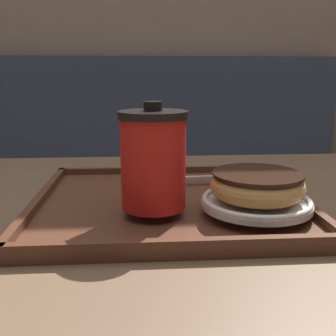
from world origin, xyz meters
The scene contains 8 objects.
wall_behind centered at (0.00, 1.10, 1.20)m, with size 8.00×0.05×2.40m.
booth_bench centered at (-0.02, 0.87, 0.32)m, with size 1.60×0.44×1.00m.
cafe_table centered at (0.00, 0.00, 0.57)m, with size 1.06×0.80×0.73m.
serving_tray centered at (0.02, 0.00, 0.73)m, with size 0.41×0.37×0.02m.
coffee_cup_front centered at (0.00, -0.06, 0.82)m, with size 0.09×0.09×0.15m.
plate_with_chocolate_donut centered at (0.14, -0.08, 0.76)m, with size 0.15×0.15×0.01m.
donut_chocolate_glazed centered at (0.14, -0.08, 0.78)m, with size 0.13×0.13×0.04m.
spoon centered at (0.01, 0.08, 0.75)m, with size 0.17×0.02×0.01m.
Camera 1 is at (-0.02, -0.59, 0.93)m, focal length 42.00 mm.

